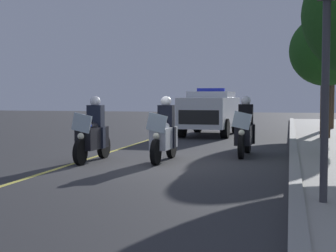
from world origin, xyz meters
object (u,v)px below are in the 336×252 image
object	(u,v)px
police_motorcycle_lead_left	(93,135)
police_motorcycle_trailing	(245,132)
police_suv	(210,111)
traffic_light	(327,12)
police_motorcycle_lead_right	(164,135)
tree_far_back	(326,51)
tree_behind_suv	(332,39)

from	to	relation	value
police_motorcycle_lead_left	police_motorcycle_trailing	world-z (taller)	same
police_motorcycle_lead_left	police_suv	distance (m)	9.71
police_motorcycle_trailing	traffic_light	bearing A→B (deg)	14.94
police_motorcycle_lead_left	police_motorcycle_trailing	bearing A→B (deg)	120.15
police_motorcycle_lead_right	tree_far_back	world-z (taller)	tree_far_back
police_motorcycle_trailing	tree_far_back	size ratio (longest dim) A/B	0.45
police_motorcycle_lead_left	police_suv	world-z (taller)	police_suv
tree_far_back	traffic_light	bearing A→B (deg)	-3.73
police_motorcycle_lead_left	police_motorcycle_trailing	distance (m)	4.37
police_motorcycle_trailing	tree_far_back	world-z (taller)	tree_far_back
police_suv	tree_behind_suv	world-z (taller)	tree_behind_suv
police_suv	traffic_light	bearing A→B (deg)	15.55
tree_behind_suv	police_motorcycle_lead_right	bearing A→B (deg)	-21.14
police_suv	tree_far_back	distance (m)	5.48
police_motorcycle_lead_right	tree_far_back	xyz separation A→B (m)	(-7.58, 4.55, 2.73)
police_motorcycle_lead_right	police_motorcycle_trailing	distance (m)	2.61
police_motorcycle_lead_right	police_motorcycle_lead_left	bearing A→B (deg)	-75.45
police_motorcycle_trailing	police_motorcycle_lead_right	bearing A→B (deg)	-48.71
police_motorcycle_lead_left	tree_behind_suv	bearing A→B (deg)	153.22
police_motorcycle_lead_left	traffic_light	distance (m)	7.47
tree_behind_suv	police_suv	bearing A→B (deg)	-51.24
police_motorcycle_lead_right	traffic_light	distance (m)	6.58
police_motorcycle_lead_right	traffic_light	bearing A→B (deg)	37.21
police_suv	traffic_light	world-z (taller)	traffic_light
police_motorcycle_trailing	traffic_light	distance (m)	7.24
tree_behind_suv	tree_far_back	bearing A→B (deg)	-6.13
police_motorcycle_lead_left	tree_far_back	xyz separation A→B (m)	(-8.05, 6.37, 2.73)
police_motorcycle_trailing	tree_behind_suv	xyz separation A→B (m)	(-11.65, 3.21, 3.81)
police_motorcycle_lead_left	tree_far_back	distance (m)	10.62
police_suv	police_motorcycle_lead_right	bearing A→B (deg)	1.03
police_motorcycle_lead_left	traffic_light	world-z (taller)	traffic_light
tree_far_back	police_motorcycle_lead_left	bearing A→B (deg)	-38.33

